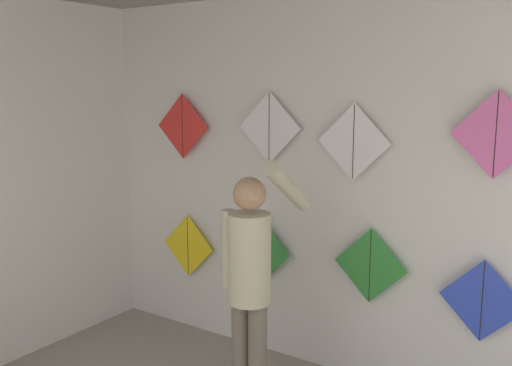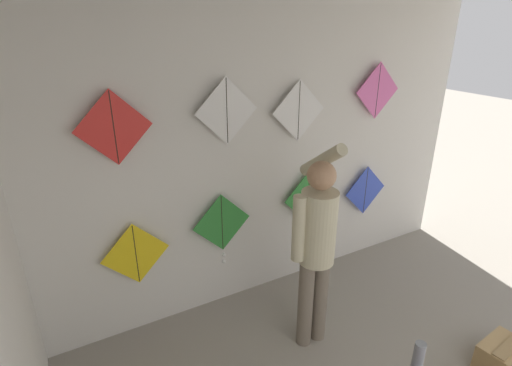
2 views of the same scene
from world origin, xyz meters
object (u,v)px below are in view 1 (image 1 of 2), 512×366
object	(u,v)px
kite_6	(354,142)
kite_4	(183,126)
kite_0	(188,246)
kite_7	(496,135)
kite_1	(261,254)
kite_5	(269,128)
shopkeeper	(250,275)
kite_3	(482,301)
kite_2	(370,266)

from	to	relation	value
kite_6	kite_4	bearing A→B (deg)	180.00
kite_0	kite_7	bearing A→B (deg)	0.00
kite_0	kite_7	distance (m)	2.67
kite_1	kite_5	distance (m)	1.00
kite_0	kite_1	distance (m)	0.76
kite_4	kite_5	world-z (taller)	kite_5
kite_1	kite_4	bearing A→B (deg)	179.95
kite_4	kite_7	bearing A→B (deg)	0.00
shopkeeper	kite_3	bearing A→B (deg)	34.85
kite_4	kite_7	distance (m)	2.47
kite_3	kite_6	world-z (taller)	kite_6
kite_2	kite_7	world-z (taller)	kite_7
kite_2	kite_3	size ratio (longest dim) A/B	1.00
kite_5	kite_6	xyz separation A→B (m)	(0.69, 0.00, -0.07)
kite_2	kite_5	bearing A→B (deg)	180.00
kite_2	kite_3	distance (m)	0.76
kite_5	kite_6	size ratio (longest dim) A/B	1.00
kite_2	kite_4	bearing A→B (deg)	180.00
kite_2	kite_6	size ratio (longest dim) A/B	1.00
kite_0	kite_5	bearing A→B (deg)	0.00
kite_5	kite_3	bearing A→B (deg)	0.00
shopkeeper	kite_2	world-z (taller)	shopkeeper
kite_5	kite_6	bearing A→B (deg)	0.00
shopkeeper	kite_1	distance (m)	0.89
kite_3	kite_5	xyz separation A→B (m)	(-1.60, 0.00, 1.02)
kite_0	kite_5	size ratio (longest dim) A/B	1.00
kite_0	kite_2	world-z (taller)	kite_2
kite_0	kite_1	world-z (taller)	kite_1
shopkeeper	kite_1	bearing A→B (deg)	122.24
shopkeeper	kite_7	bearing A→B (deg)	34.64
kite_3	kite_5	world-z (taller)	kite_5
kite_7	shopkeeper	bearing A→B (deg)	-148.53
kite_0	kite_6	size ratio (longest dim) A/B	1.00
kite_1	kite_7	distance (m)	1.97
kite_4	kite_0	bearing A→B (deg)	0.00
kite_0	kite_3	world-z (taller)	kite_3
kite_1	kite_2	xyz separation A→B (m)	(0.92, 0.00, 0.07)
kite_5	kite_7	bearing A→B (deg)	0.00
kite_4	kite_5	xyz separation A→B (m)	(0.86, 0.00, 0.03)
kite_3	shopkeeper	bearing A→B (deg)	-148.32
kite_3	kite_1	bearing A→B (deg)	-179.98
shopkeeper	kite_0	size ratio (longest dim) A/B	3.11
kite_2	kite_4	distance (m)	1.93
kite_5	kite_2	bearing A→B (deg)	0.00
kite_6	kite_0	bearing A→B (deg)	180.00
kite_0	kite_1	xyz separation A→B (m)	(0.75, -0.00, 0.06)
kite_6	kite_3	bearing A→B (deg)	0.00
shopkeeper	kite_2	xyz separation A→B (m)	(0.49, 0.77, -0.06)
kite_4	kite_6	world-z (taller)	kite_4
kite_4	kite_2	bearing A→B (deg)	0.00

